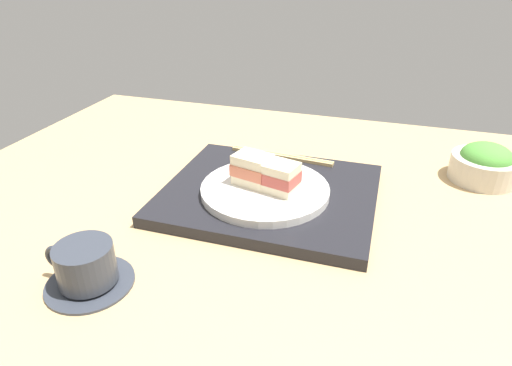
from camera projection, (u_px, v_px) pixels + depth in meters
The scene contains 8 objects.
ground_plane at pixel (281, 207), 83.95cm from camera, with size 140.00×100.00×3.00cm, color tan.
serving_tray at pixel (270, 194), 83.14cm from camera, with size 39.28×33.28×2.19cm, color black.
sandwich_plate at pixel (265, 190), 80.90cm from camera, with size 23.77×23.77×1.49cm, color silver.
sandwich_near at pixel (278, 177), 78.04cm from camera, with size 7.74×6.61×5.37cm.
sandwich_far at pixel (252, 169), 80.43cm from camera, with size 7.89×6.80×5.73cm.
salad_bowl at pixel (485, 164), 89.20cm from camera, with size 13.28×13.28×7.95cm.
chopsticks_pair at pixel (282, 156), 95.24cm from camera, with size 23.03×3.59×0.70cm.
coffee_cup at pixel (86, 267), 61.09cm from camera, with size 12.92×12.47×6.58cm.
Camera 1 is at (-16.88, 69.93, 42.31)cm, focal length 30.67 mm.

